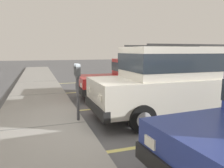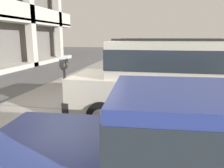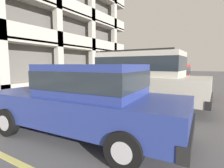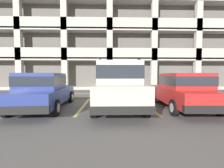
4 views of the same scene
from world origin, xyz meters
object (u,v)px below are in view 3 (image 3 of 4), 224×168
Objects in this scene: silver_suv at (140,77)px; red_sedan at (86,98)px; dark_hatchback at (162,79)px; parking_meter_near at (84,72)px.

silver_suv is 3.17m from red_sedan.
silver_suv is at bearing -2.90° from red_sedan.
red_sedan is at bearing -178.26° from dark_hatchback.
silver_suv is 2.83m from dark_hatchback.
silver_suv is at bearing -92.63° from parking_meter_near.
silver_suv reaches higher than parking_meter_near.
silver_suv is at bearing -179.60° from dark_hatchback.
parking_meter_near is at bearing 135.46° from dark_hatchback.
silver_suv is 2.77m from parking_meter_near.
red_sedan is at bearing -139.53° from parking_meter_near.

